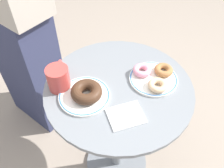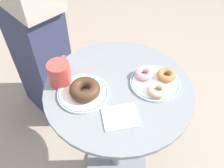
{
  "view_description": "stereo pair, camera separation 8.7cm",
  "coord_description": "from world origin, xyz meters",
  "px_view_note": "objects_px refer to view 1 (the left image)",
  "views": [
    {
      "loc": [
        -0.36,
        -0.55,
        1.43
      ],
      "look_at": [
        -0.02,
        0.02,
        0.72
      ],
      "focal_mm": 38.3,
      "sensor_mm": 36.0,
      "label": 1
    },
    {
      "loc": [
        -0.28,
        -0.59,
        1.43
      ],
      "look_at": [
        -0.02,
        0.02,
        0.72
      ],
      "focal_mm": 38.3,
      "sensor_mm": 36.0,
      "label": 2
    }
  ],
  "objects_px": {
    "cafe_table": "(118,122)",
    "paper_napkin": "(126,116)",
    "plate_left": "(84,96)",
    "person_figure": "(10,10)",
    "coffee_mug": "(59,78)",
    "plate_right": "(153,79)",
    "donut_glazed": "(158,85)",
    "donut_cinnamon": "(164,70)",
    "donut_pink_frosted": "(142,70)",
    "donut_chocolate": "(86,92)"
  },
  "relations": [
    {
      "from": "donut_cinnamon",
      "to": "person_figure",
      "type": "xyz_separation_m",
      "value": [
        -0.45,
        0.67,
        0.08
      ]
    },
    {
      "from": "plate_left",
      "to": "person_figure",
      "type": "bearing_deg",
      "value": 99.56
    },
    {
      "from": "plate_left",
      "to": "donut_glazed",
      "type": "relative_size",
      "value": 2.56
    },
    {
      "from": "donut_chocolate",
      "to": "plate_left",
      "type": "bearing_deg",
      "value": 129.28
    },
    {
      "from": "donut_cinnamon",
      "to": "paper_napkin",
      "type": "bearing_deg",
      "value": -157.96
    },
    {
      "from": "plate_right",
      "to": "donut_glazed",
      "type": "relative_size",
      "value": 2.56
    },
    {
      "from": "donut_chocolate",
      "to": "person_figure",
      "type": "bearing_deg",
      "value": 100.06
    },
    {
      "from": "plate_right",
      "to": "donut_chocolate",
      "type": "relative_size",
      "value": 1.66
    },
    {
      "from": "person_figure",
      "to": "donut_chocolate",
      "type": "bearing_deg",
      "value": -79.94
    },
    {
      "from": "plate_right",
      "to": "person_figure",
      "type": "distance_m",
      "value": 0.79
    },
    {
      "from": "plate_left",
      "to": "person_figure",
      "type": "relative_size",
      "value": 0.12
    },
    {
      "from": "donut_chocolate",
      "to": "donut_cinnamon",
      "type": "bearing_deg",
      "value": -8.27
    },
    {
      "from": "paper_napkin",
      "to": "coffee_mug",
      "type": "distance_m",
      "value": 0.31
    },
    {
      "from": "plate_left",
      "to": "plate_right",
      "type": "relative_size",
      "value": 1.0
    },
    {
      "from": "person_figure",
      "to": "plate_left",
      "type": "bearing_deg",
      "value": -80.44
    },
    {
      "from": "donut_chocolate",
      "to": "paper_napkin",
      "type": "bearing_deg",
      "value": -61.6
    },
    {
      "from": "cafe_table",
      "to": "coffee_mug",
      "type": "distance_m",
      "value": 0.39
    },
    {
      "from": "plate_left",
      "to": "cafe_table",
      "type": "bearing_deg",
      "value": -8.64
    },
    {
      "from": "coffee_mug",
      "to": "plate_right",
      "type": "bearing_deg",
      "value": -25.09
    },
    {
      "from": "plate_left",
      "to": "donut_cinnamon",
      "type": "bearing_deg",
      "value": -9.5
    },
    {
      "from": "cafe_table",
      "to": "plate_right",
      "type": "distance_m",
      "value": 0.3
    },
    {
      "from": "cafe_table",
      "to": "paper_napkin",
      "type": "height_order",
      "value": "paper_napkin"
    },
    {
      "from": "donut_chocolate",
      "to": "paper_napkin",
      "type": "relative_size",
      "value": 0.94
    },
    {
      "from": "plate_left",
      "to": "person_figure",
      "type": "distance_m",
      "value": 0.63
    },
    {
      "from": "paper_napkin",
      "to": "coffee_mug",
      "type": "relative_size",
      "value": 1.04
    },
    {
      "from": "plate_right",
      "to": "person_figure",
      "type": "bearing_deg",
      "value": 120.21
    },
    {
      "from": "donut_glazed",
      "to": "paper_napkin",
      "type": "distance_m",
      "value": 0.19
    },
    {
      "from": "plate_left",
      "to": "donut_pink_frosted",
      "type": "distance_m",
      "value": 0.27
    },
    {
      "from": "cafe_table",
      "to": "donut_glazed",
      "type": "relative_size",
      "value": 8.96
    },
    {
      "from": "cafe_table",
      "to": "coffee_mug",
      "type": "relative_size",
      "value": 5.7
    },
    {
      "from": "donut_chocolate",
      "to": "coffee_mug",
      "type": "distance_m",
      "value": 0.13
    },
    {
      "from": "plate_right",
      "to": "donut_pink_frosted",
      "type": "xyz_separation_m",
      "value": [
        -0.02,
        0.05,
        0.02
      ]
    },
    {
      "from": "donut_glazed",
      "to": "coffee_mug",
      "type": "bearing_deg",
      "value": 146.79
    },
    {
      "from": "donut_cinnamon",
      "to": "coffee_mug",
      "type": "bearing_deg",
      "value": 158.65
    },
    {
      "from": "plate_left",
      "to": "donut_cinnamon",
      "type": "relative_size",
      "value": 2.56
    },
    {
      "from": "donut_glazed",
      "to": "person_figure",
      "type": "distance_m",
      "value": 0.82
    },
    {
      "from": "cafe_table",
      "to": "donut_chocolate",
      "type": "xyz_separation_m",
      "value": [
        -0.14,
        0.01,
        0.29
      ]
    },
    {
      "from": "donut_cinnamon",
      "to": "donut_glazed",
      "type": "xyz_separation_m",
      "value": [
        -0.08,
        -0.06,
        0.0
      ]
    },
    {
      "from": "donut_glazed",
      "to": "plate_left",
      "type": "bearing_deg",
      "value": 156.88
    },
    {
      "from": "donut_glazed",
      "to": "paper_napkin",
      "type": "relative_size",
      "value": 0.61
    },
    {
      "from": "plate_left",
      "to": "paper_napkin",
      "type": "xyz_separation_m",
      "value": [
        0.09,
        -0.16,
        -0.0
      ]
    },
    {
      "from": "plate_left",
      "to": "coffee_mug",
      "type": "xyz_separation_m",
      "value": [
        -0.06,
        0.1,
        0.04
      ]
    },
    {
      "from": "cafe_table",
      "to": "donut_pink_frosted",
      "type": "distance_m",
      "value": 0.31
    },
    {
      "from": "donut_cinnamon",
      "to": "donut_pink_frosted",
      "type": "xyz_separation_m",
      "value": [
        -0.08,
        0.04,
        0.0
      ]
    },
    {
      "from": "plate_right",
      "to": "person_figure",
      "type": "relative_size",
      "value": 0.12
    },
    {
      "from": "donut_cinnamon",
      "to": "coffee_mug",
      "type": "xyz_separation_m",
      "value": [
        -0.41,
        0.16,
        0.02
      ]
    },
    {
      "from": "paper_napkin",
      "to": "person_figure",
      "type": "relative_size",
      "value": 0.08
    },
    {
      "from": "paper_napkin",
      "to": "person_figure",
      "type": "bearing_deg",
      "value": 103.99
    },
    {
      "from": "donut_cinnamon",
      "to": "donut_pink_frosted",
      "type": "bearing_deg",
      "value": 150.61
    },
    {
      "from": "donut_chocolate",
      "to": "donut_glazed",
      "type": "xyz_separation_m",
      "value": [
        0.26,
        -0.11,
        -0.01
      ]
    }
  ]
}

